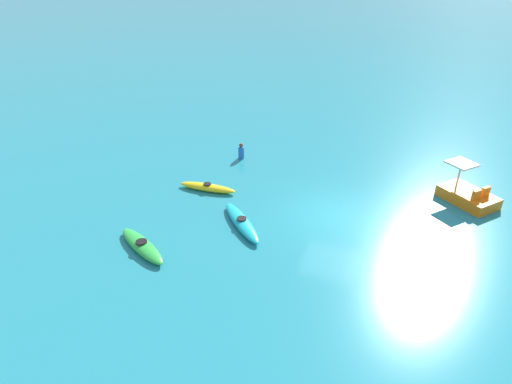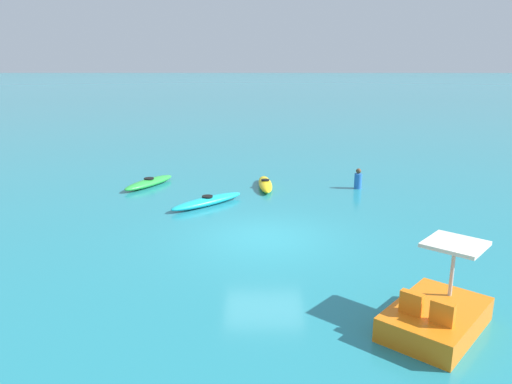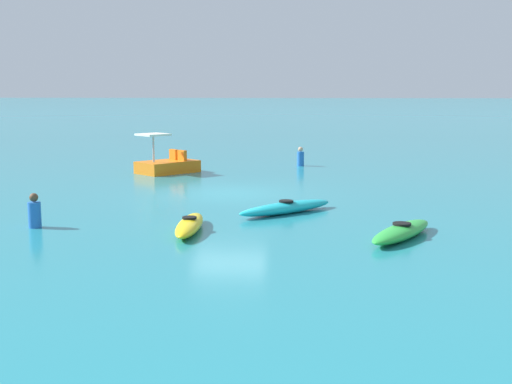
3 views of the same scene
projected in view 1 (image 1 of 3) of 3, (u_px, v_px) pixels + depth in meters
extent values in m
plane|color=teal|center=(335.00, 216.00, 18.72)|extent=(600.00, 600.00, 0.00)
ellipsoid|color=green|center=(142.00, 246.00, 16.57)|extent=(2.95, 2.01, 0.32)
cylinder|color=black|center=(141.00, 242.00, 16.48)|extent=(0.58, 0.58, 0.05)
ellipsoid|color=yellow|center=(207.00, 187.00, 20.65)|extent=(2.84, 0.72, 0.32)
cylinder|color=black|center=(207.00, 184.00, 20.56)|extent=(0.38, 0.38, 0.05)
ellipsoid|color=#19B7C6|center=(242.00, 222.00, 18.00)|extent=(2.78, 2.80, 0.32)
cylinder|color=black|center=(242.00, 219.00, 17.91)|extent=(0.58, 0.58, 0.05)
cube|color=orange|center=(468.00, 197.00, 19.67)|extent=(2.80, 2.70, 0.50)
cube|color=orange|center=(476.00, 195.00, 18.89)|extent=(0.41, 0.44, 0.44)
cube|color=orange|center=(485.00, 192.00, 19.14)|extent=(0.41, 0.44, 0.44)
cylinder|color=#B2B2B7|center=(459.00, 175.00, 19.82)|extent=(0.08, 0.08, 1.10)
cube|color=silver|center=(462.00, 163.00, 19.53)|extent=(1.55, 1.55, 0.08)
cylinder|color=blue|center=(241.00, 153.00, 23.79)|extent=(0.38, 0.38, 0.65)
sphere|color=brown|center=(241.00, 145.00, 23.57)|extent=(0.22, 0.22, 0.22)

